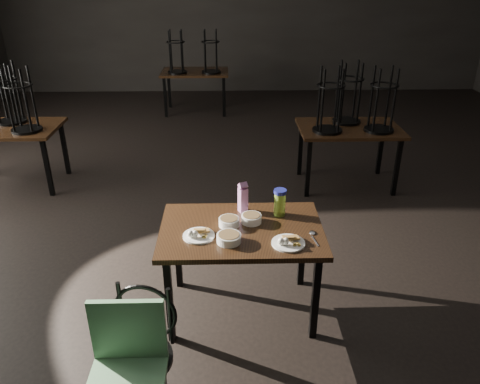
{
  "coord_description": "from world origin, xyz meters",
  "views": [
    {
      "loc": [
        -0.41,
        -4.11,
        2.5
      ],
      "look_at": [
        -0.32,
        -0.74,
        0.85
      ],
      "focal_mm": 35.0,
      "sensor_mm": 36.0,
      "label": 1
    }
  ],
  "objects_px": {
    "main_table": "(241,237)",
    "school_chair": "(127,367)",
    "juice_carton": "(243,198)",
    "bentwood_chair": "(141,344)",
    "water_bottle": "(280,202)"
  },
  "relations": [
    {
      "from": "main_table",
      "to": "school_chair",
      "type": "distance_m",
      "value": 1.28
    },
    {
      "from": "juice_carton",
      "to": "bentwood_chair",
      "type": "xyz_separation_m",
      "value": [
        -0.63,
        -1.16,
        -0.36
      ]
    },
    {
      "from": "main_table",
      "to": "school_chair",
      "type": "height_order",
      "value": "school_chair"
    },
    {
      "from": "juice_carton",
      "to": "school_chair",
      "type": "relative_size",
      "value": 0.28
    },
    {
      "from": "main_table",
      "to": "water_bottle",
      "type": "height_order",
      "value": "water_bottle"
    },
    {
      "from": "water_bottle",
      "to": "school_chair",
      "type": "height_order",
      "value": "water_bottle"
    },
    {
      "from": "water_bottle",
      "to": "bentwood_chair",
      "type": "relative_size",
      "value": 0.25
    },
    {
      "from": "juice_carton",
      "to": "bentwood_chair",
      "type": "distance_m",
      "value": 1.37
    },
    {
      "from": "school_chair",
      "to": "juice_carton",
      "type": "bearing_deg",
      "value": 63.81
    },
    {
      "from": "water_bottle",
      "to": "school_chair",
      "type": "relative_size",
      "value": 0.24
    },
    {
      "from": "bentwood_chair",
      "to": "juice_carton",
      "type": "bearing_deg",
      "value": 73.38
    },
    {
      "from": "school_chair",
      "to": "bentwood_chair",
      "type": "bearing_deg",
      "value": 78.52
    },
    {
      "from": "water_bottle",
      "to": "juice_carton",
      "type": "bearing_deg",
      "value": 167.01
    },
    {
      "from": "main_table",
      "to": "juice_carton",
      "type": "distance_m",
      "value": 0.33
    },
    {
      "from": "school_chair",
      "to": "water_bottle",
      "type": "bearing_deg",
      "value": 53.76
    }
  ]
}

